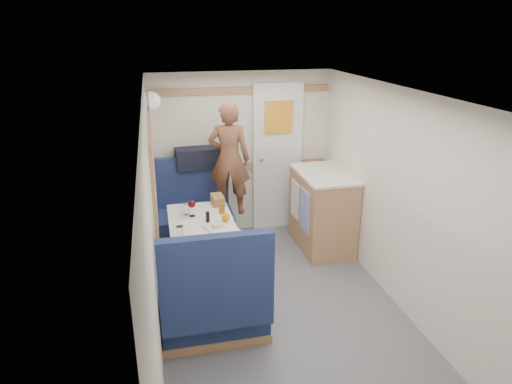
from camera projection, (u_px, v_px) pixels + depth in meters
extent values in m
plane|color=#515156|center=(293.00, 336.00, 3.90)|extent=(4.50, 4.50, 0.00)
plane|color=silver|center=(301.00, 100.00, 3.21)|extent=(4.50, 4.50, 0.00)
cube|color=silver|center=(242.00, 154.00, 5.61)|extent=(2.20, 0.02, 2.00)
cube|color=silver|center=(153.00, 243.00, 3.33)|extent=(0.02, 4.50, 2.00)
cube|color=silver|center=(423.00, 217.00, 3.78)|extent=(0.02, 4.50, 2.00)
cube|color=#A37249|center=(242.00, 166.00, 5.65)|extent=(2.15, 0.02, 0.08)
cube|color=#A37249|center=(241.00, 90.00, 5.33)|extent=(2.15, 0.02, 0.08)
cube|color=#9BA48B|center=(152.00, 170.00, 4.16)|extent=(0.04, 1.30, 0.72)
cube|color=white|center=(277.00, 158.00, 5.70)|extent=(0.62, 0.04, 1.86)
cube|color=orange|center=(279.00, 117.00, 5.50)|extent=(0.34, 0.03, 0.40)
cylinder|color=silver|center=(261.00, 159.00, 5.61)|extent=(0.04, 0.10, 0.04)
cube|color=white|center=(201.00, 221.00, 4.44)|extent=(0.62, 0.92, 0.04)
cylinder|color=silver|center=(203.00, 253.00, 4.56)|extent=(0.08, 0.08, 0.66)
cylinder|color=silver|center=(204.00, 282.00, 4.68)|extent=(0.36, 0.36, 0.03)
cube|color=#17224A|center=(195.00, 231.00, 5.34)|extent=(0.88, 0.50, 0.45)
cube|color=#17224A|center=(191.00, 189.00, 5.45)|extent=(0.88, 0.10, 0.80)
cube|color=#A37249|center=(196.00, 246.00, 5.40)|extent=(0.90, 0.52, 0.08)
cube|color=#17224A|center=(214.00, 310.00, 3.87)|extent=(0.88, 0.50, 0.45)
cube|color=#17224A|center=(217.00, 283.00, 3.47)|extent=(0.88, 0.10, 0.80)
cube|color=#A37249|center=(214.00, 328.00, 3.93)|extent=(0.90, 0.52, 0.08)
cube|color=#A37249|center=(190.00, 170.00, 5.40)|extent=(0.90, 0.14, 0.04)
sphere|color=white|center=(151.00, 101.00, 4.77)|extent=(0.20, 0.20, 0.20)
cube|color=#A37249|center=(322.00, 211.00, 5.33)|extent=(0.54, 0.90, 0.90)
cube|color=silver|center=(324.00, 174.00, 5.18)|extent=(0.56, 0.92, 0.03)
cube|color=#5972B2|center=(305.00, 211.00, 5.08)|extent=(0.01, 0.30, 0.48)
cube|color=silver|center=(295.00, 200.00, 5.41)|extent=(0.01, 0.28, 0.44)
imported|color=brown|center=(229.00, 159.00, 5.09)|extent=(0.53, 0.42, 1.28)
cube|color=black|center=(198.00, 158.00, 5.37)|extent=(0.52, 0.28, 0.24)
cube|color=white|center=(222.00, 229.00, 4.20)|extent=(0.35, 0.40, 0.02)
sphere|color=#F7520A|center=(226.00, 217.00, 4.34)|extent=(0.08, 0.08, 0.08)
cube|color=#F6E58E|center=(218.00, 225.00, 4.22)|extent=(0.10, 0.07, 0.03)
cylinder|color=white|center=(192.00, 216.00, 4.51)|extent=(0.06, 0.06, 0.01)
cylinder|color=white|center=(192.00, 211.00, 4.49)|extent=(0.01, 0.01, 0.10)
sphere|color=#48070A|center=(192.00, 204.00, 4.46)|extent=(0.08, 0.08, 0.08)
cylinder|color=white|center=(180.00, 232.00, 4.03)|extent=(0.07, 0.07, 0.11)
cylinder|color=white|center=(187.00, 209.00, 4.53)|extent=(0.07, 0.07, 0.11)
cylinder|color=brown|center=(222.00, 209.00, 4.57)|extent=(0.06, 0.06, 0.09)
cylinder|color=black|center=(208.00, 217.00, 4.36)|extent=(0.04, 0.04, 0.10)
cube|color=brown|center=(218.00, 200.00, 4.81)|extent=(0.13, 0.23, 0.09)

